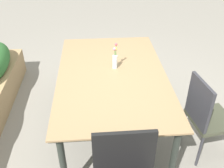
% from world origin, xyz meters
% --- Properties ---
extents(ground_plane, '(12.00, 12.00, 0.00)m').
position_xyz_m(ground_plane, '(0.00, 0.00, 0.00)').
color(ground_plane, gray).
extents(dining_table, '(1.83, 1.13, 0.77)m').
position_xyz_m(dining_table, '(-0.05, -0.01, 0.70)').
color(dining_table, '#8C704C').
rests_on(dining_table, ground).
extents(chair_near_left, '(0.46, 0.46, 0.92)m').
position_xyz_m(chair_near_left, '(-0.47, -0.91, 0.51)').
color(chair_near_left, '#393B2C').
rests_on(chair_near_left, ground).
extents(flower_vase, '(0.05, 0.05, 0.29)m').
position_xyz_m(flower_vase, '(0.07, -0.05, 0.87)').
color(flower_vase, silver).
rests_on(flower_vase, dining_table).
extents(potted_plant, '(0.32, 0.32, 0.48)m').
position_xyz_m(potted_plant, '(1.36, 0.04, 0.24)').
color(potted_plant, '#9E6047').
rests_on(potted_plant, ground).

